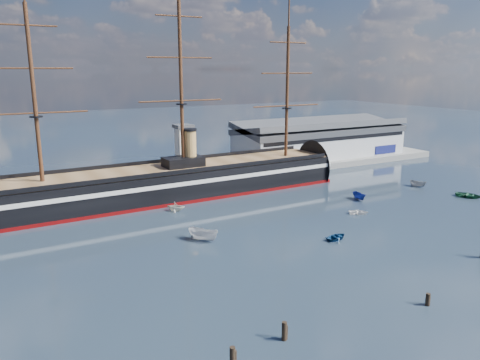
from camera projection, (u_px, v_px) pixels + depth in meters
ground at (228, 214)px, 106.99m from camera, size 600.00×600.00×0.00m
quay at (202, 178)px, 142.35m from camera, size 180.00×18.00×2.00m
warehouse at (320, 139)px, 166.52m from camera, size 63.00×21.00×11.60m
quay_tower at (184, 150)px, 134.25m from camera, size 5.00×5.00×15.00m
warship at (170, 182)px, 120.14m from camera, size 113.09×18.69×53.94m
motorboat_a at (203, 241)px, 90.35m from camera, size 7.91×6.50×3.05m
motorboat_b at (337, 239)px, 91.10m from camera, size 1.74×3.15×1.39m
motorboat_c at (359, 200)px, 118.64m from camera, size 6.08×3.10×2.32m
motorboat_d at (176, 211)px, 109.32m from camera, size 6.78×7.13×2.52m
motorboat_e at (359, 214)px, 107.03m from camera, size 2.46×2.80×1.26m
motorboat_f at (418, 187)px, 131.91m from camera, size 5.76×3.68×2.16m
motorboat_g at (468, 197)px, 120.92m from camera, size 4.18×2.88×1.81m
piling_near_left at (284, 340)px, 57.18m from camera, size 0.64×0.64×3.14m
piling_near_mid at (427, 305)px, 65.60m from camera, size 0.64×0.64×2.51m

